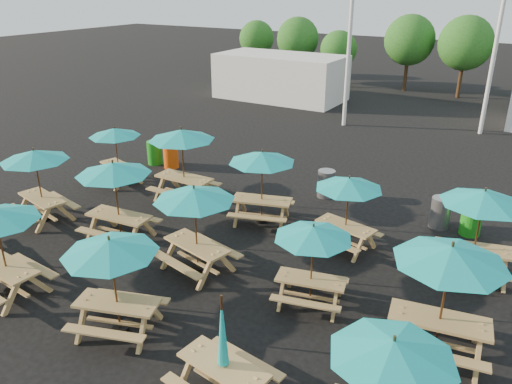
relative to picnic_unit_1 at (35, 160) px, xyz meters
The scene contains 27 objects.
ground 6.55m from the picnic_unit_1, 15.70° to the left, with size 120.00×120.00×0.00m, color black.
picnic_unit_1 is the anchor object (origin of this frame).
picnic_unit_2 3.58m from the picnic_unit_1, 94.26° to the left, with size 2.32×2.32×2.15m.
picnic_unit_4 3.08m from the picnic_unit_1, ahead, with size 2.33×2.33×2.43m.
picnic_unit_5 4.58m from the picnic_unit_1, 51.14° to the left, with size 2.27×2.27×2.56m.
picnic_unit_6 6.73m from the picnic_unit_1, 24.79° to the right, with size 2.52×2.52×2.29m.
picnic_unit_7 6.06m from the picnic_unit_1, ahead, with size 2.47×2.47×2.37m.
picnic_unit_8 6.96m from the picnic_unit_1, 29.46° to the left, with size 2.57×2.57×2.36m.
picnic_unit_9 9.72m from the picnic_unit_1, 19.33° to the right, with size 1.92×1.73×2.21m.
picnic_unit_10 9.25m from the picnic_unit_1, ahead, with size 2.17×2.17×2.07m.
picnic_unit_11 9.49m from the picnic_unit_1, 19.76° to the left, with size 2.23×2.23×2.15m.
picnic_unit_12 12.28m from the picnic_unit_1, 13.41° to the right, with size 2.38×2.38×2.24m.
picnic_unit_13 12.18m from the picnic_unit_1, ahead, with size 2.52×2.52×2.51m.
picnic_unit_14 12.78m from the picnic_unit_1, 15.86° to the left, with size 2.53×2.53×2.40m.
waste_bin_0 6.10m from the picnic_unit_1, 95.18° to the left, with size 0.61×0.61×0.98m, color #1A8C19.
waste_bin_1 6.08m from the picnic_unit_1, 86.63° to the left, with size 0.61×0.61×0.98m, color #E9500D.
waste_bin_2 9.56m from the picnic_unit_1, 42.16° to the left, with size 0.61×0.61×0.98m, color gray.
waste_bin_3 12.58m from the picnic_unit_1, 28.41° to the left, with size 0.61×0.61×0.98m, color gray.
waste_bin_4 13.36m from the picnic_unit_1, 26.46° to the left, with size 0.61×0.61×0.98m, color #1A8C19.
mast_0 16.66m from the picnic_unit_1, 75.72° to the left, with size 0.20×0.20×12.00m, color silver.
mast_1 20.94m from the picnic_unit_1, 59.32° to the left, with size 0.20×0.20×12.00m, color silver.
event_tent_0 19.80m from the picnic_unit_1, 95.83° to the left, with size 8.00×4.00×2.80m, color silver.
tree_0 28.13m from the picnic_unit_1, 106.70° to the left, with size 2.80×2.80×4.24m.
tree_1 25.88m from the picnic_unit_1, 98.35° to the left, with size 3.11×3.11×4.72m.
tree_2 25.35m from the picnic_unit_1, 90.90° to the left, with size 2.59×2.59×3.93m.
tree_3 26.77m from the picnic_unit_1, 80.88° to the left, with size 3.36×3.36×5.09m.
tree_4 27.15m from the picnic_unit_1, 73.08° to the left, with size 3.41×3.41×5.17m.
Camera 1 is at (7.21, -10.62, 7.07)m, focal length 35.00 mm.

